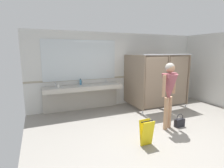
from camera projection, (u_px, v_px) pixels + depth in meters
name	position (u px, v px, depth m)	size (l,w,h in m)	color
ground_plane	(170.00, 134.00, 4.49)	(6.83, 6.05, 0.10)	gray
wall_back	(122.00, 69.00, 6.76)	(6.83, 0.12, 2.67)	silver
wall_back_tile_band	(123.00, 77.00, 6.75)	(6.83, 0.01, 0.06)	#9E937F
vanity_counter	(83.00, 92.00, 6.02)	(2.60, 0.56, 1.00)	#B2ADA3
mirror_panel	(81.00, 60.00, 6.01)	(2.50, 0.02, 1.35)	silver
bathroom_stalls	(159.00, 80.00, 6.34)	(1.91, 1.38, 1.92)	#84705B
person_standing	(169.00, 88.00, 4.50)	(0.56, 0.52, 1.72)	tan
handbag	(180.00, 122.00, 4.78)	(0.28, 0.12, 0.36)	black
soap_dispenser	(81.00, 82.00, 6.01)	(0.07, 0.07, 0.21)	teal
paper_cup	(58.00, 86.00, 5.55)	(0.07, 0.07, 0.09)	white
wet_floor_sign	(147.00, 133.00, 3.80)	(0.28, 0.19, 0.56)	yellow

